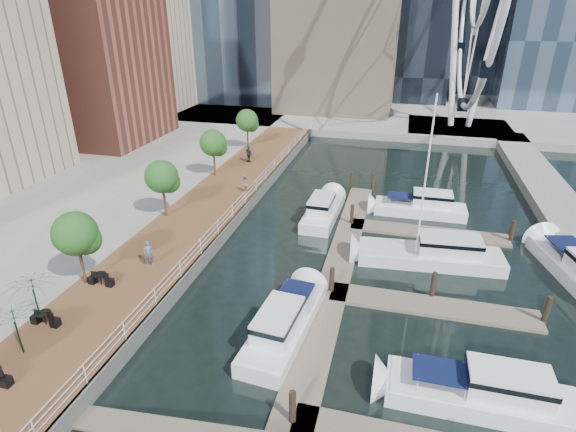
{
  "coord_description": "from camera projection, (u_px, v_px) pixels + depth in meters",
  "views": [
    {
      "loc": [
        6.21,
        -15.24,
        16.0
      ],
      "look_at": [
        -0.83,
        12.12,
        3.0
      ],
      "focal_mm": 28.0,
      "sensor_mm": 36.0,
      "label": 1
    }
  ],
  "objects": [
    {
      "name": "yacht_foreground",
      "position": [
        478.0,
        405.0,
        19.98
      ],
      "size": [
        8.96,
        2.43,
        2.15
      ],
      "primitive_type": null,
      "rotation": [
        0.0,
        0.0,
        1.57
      ],
      "color": "white",
      "rests_on": "ground"
    },
    {
      "name": "railing",
      "position": [
        233.0,
        211.0,
        35.44
      ],
      "size": [
        0.1,
        60.0,
        1.05
      ],
      "primitive_type": null,
      "color": "white",
      "rests_on": "boardwalk"
    },
    {
      "name": "midrise_condos",
      "position": [
        21.0,
        37.0,
        47.09
      ],
      "size": [
        19.0,
        67.0,
        28.0
      ],
      "color": "#BCAD8E",
      "rests_on": "ground"
    },
    {
      "name": "land_far",
      "position": [
        382.0,
        79.0,
        111.03
      ],
      "size": [
        200.0,
        114.0,
        1.0
      ],
      "primitive_type": "cube",
      "color": "gray",
      "rests_on": "ground"
    },
    {
      "name": "seawall",
      "position": [
        234.0,
        223.0,
        35.84
      ],
      "size": [
        0.25,
        60.0,
        1.0
      ],
      "primitive_type": "cube",
      "color": "#595954",
      "rests_on": "ground"
    },
    {
      "name": "pedestrian_near",
      "position": [
        149.0,
        253.0,
        28.6
      ],
      "size": [
        0.76,
        0.7,
        1.74
      ],
      "primitive_type": "imported",
      "rotation": [
        0.0,
        0.0,
        0.59
      ],
      "color": "#50586B",
      "rests_on": "boardwalk"
    },
    {
      "name": "pedestrian_far",
      "position": [
        249.0,
        154.0,
        48.18
      ],
      "size": [
        1.17,
        1.0,
        1.88
      ],
      "primitive_type": "imported",
      "rotation": [
        0.0,
        0.0,
        2.55
      ],
      "color": "#2D2F38",
      "rests_on": "boardwalk"
    },
    {
      "name": "pedestrian_mid",
      "position": [
        244.0,
        184.0,
        40.36
      ],
      "size": [
        0.58,
        0.74,
        1.53
      ],
      "primitive_type": "imported",
      "rotation": [
        0.0,
        0.0,
        -1.57
      ],
      "color": "gray",
      "rests_on": "boardwalk"
    },
    {
      "name": "pier",
      "position": [
        459.0,
        130.0,
        63.87
      ],
      "size": [
        14.0,
        12.0,
        1.0
      ],
      "primitive_type": "cube",
      "color": "gray",
      "rests_on": "ground"
    },
    {
      "name": "moored_yachts",
      "position": [
        425.0,
        271.0,
        30.17
      ],
      "size": [
        21.9,
        34.51,
        11.5
      ],
      "color": "silver",
      "rests_on": "ground"
    },
    {
      "name": "cafe_tables",
      "position": [
        22.0,
        345.0,
        21.52
      ],
      "size": [
        2.5,
        13.7,
        0.74
      ],
      "color": "black",
      "rests_on": "ground"
    },
    {
      "name": "boardwalk",
      "position": [
        200.0,
        219.0,
        36.52
      ],
      "size": [
        6.0,
        60.0,
        1.0
      ],
      "primitive_type": "cube",
      "color": "brown",
      "rests_on": "ground"
    },
    {
      "name": "floating_docks",
      "position": [
        415.0,
        280.0,
        28.27
      ],
      "size": [
        16.0,
        34.0,
        2.6
      ],
      "color": "#6D6051",
      "rests_on": "ground"
    },
    {
      "name": "street_trees",
      "position": [
        162.0,
        177.0,
        34.61
      ],
      "size": [
        2.6,
        42.6,
        4.6
      ],
      "color": "#3F2B1C",
      "rests_on": "ground"
    },
    {
      "name": "ground",
      "position": [
        242.0,
        377.0,
        21.5
      ],
      "size": [
        520.0,
        520.0,
        0.0
      ],
      "primitive_type": "plane",
      "color": "black",
      "rests_on": "ground"
    }
  ]
}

